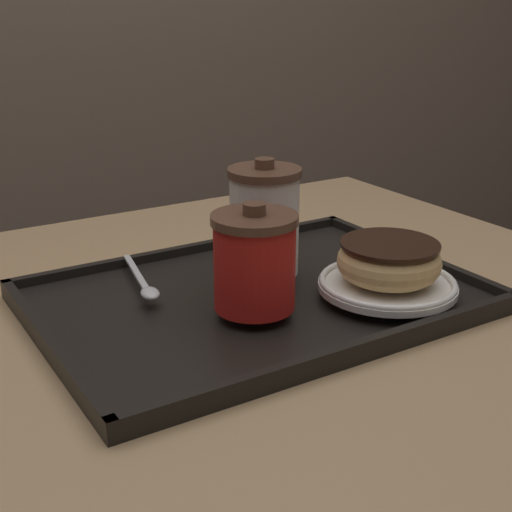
# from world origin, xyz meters

# --- Properties ---
(cafe_table) EXTENTS (1.04, 0.90, 0.73)m
(cafe_table) POSITION_xyz_m (0.00, 0.00, 0.57)
(cafe_table) COLOR tan
(cafe_table) RESTS_ON ground_plane
(serving_tray) EXTENTS (0.53, 0.37, 0.02)m
(serving_tray) POSITION_xyz_m (0.01, -0.01, 0.74)
(serving_tray) COLOR black
(serving_tray) RESTS_ON cafe_table
(coffee_cup_front) EXTENTS (0.10, 0.10, 0.12)m
(coffee_cup_front) POSITION_xyz_m (-0.02, -0.06, 0.81)
(coffee_cup_front) COLOR red
(coffee_cup_front) RESTS_ON serving_tray
(coffee_cup_rear) EXTENTS (0.09, 0.09, 0.15)m
(coffee_cup_rear) POSITION_xyz_m (0.04, 0.03, 0.82)
(coffee_cup_rear) COLOR white
(coffee_cup_rear) RESTS_ON serving_tray
(plate_with_chocolate_donut) EXTENTS (0.17, 0.17, 0.01)m
(plate_with_chocolate_donut) POSITION_xyz_m (0.14, -0.10, 0.76)
(plate_with_chocolate_donut) COLOR white
(plate_with_chocolate_donut) RESTS_ON serving_tray
(donut_chocolate_glazed) EXTENTS (0.13, 0.13, 0.05)m
(donut_chocolate_glazed) POSITION_xyz_m (0.14, -0.10, 0.79)
(donut_chocolate_glazed) COLOR #DBB270
(donut_chocolate_glazed) RESTS_ON plate_with_chocolate_donut
(spoon) EXTENTS (0.05, 0.16, 0.01)m
(spoon) POSITION_xyz_m (-0.11, 0.05, 0.76)
(spoon) COLOR silver
(spoon) RESTS_ON serving_tray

